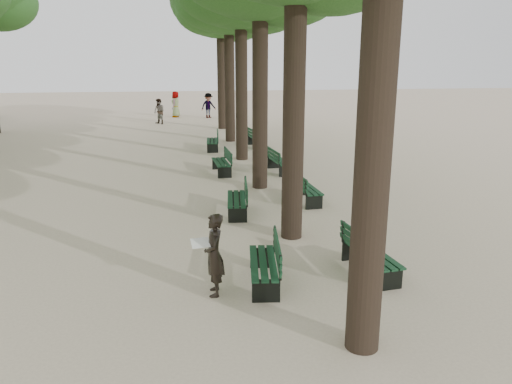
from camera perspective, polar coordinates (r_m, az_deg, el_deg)
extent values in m
plane|color=beige|center=(9.67, -0.84, -11.67)|extent=(120.00, 120.00, 0.00)
cylinder|color=#33261C|center=(7.10, 13.60, 9.79)|extent=(0.52, 0.52, 7.50)
cylinder|color=#33261C|center=(11.87, 4.40, 12.14)|extent=(0.52, 0.52, 7.50)
cylinder|color=#33261C|center=(16.78, 0.47, 13.05)|extent=(0.52, 0.52, 7.50)
cylinder|color=#33261C|center=(21.72, -1.69, 13.52)|extent=(0.52, 0.52, 7.50)
cylinder|color=#33261C|center=(26.69, -3.05, 13.80)|extent=(0.52, 0.52, 7.50)
cylinder|color=#33261C|center=(31.67, -3.98, 14.00)|extent=(0.52, 0.52, 7.50)
cube|color=black|center=(10.01, 0.81, -9.26)|extent=(0.73, 1.85, 0.45)
cube|color=black|center=(9.92, 0.81, -8.08)|extent=(0.75, 1.85, 0.04)
cube|color=black|center=(9.84, 2.46, -6.60)|extent=(0.26, 1.79, 0.40)
cube|color=black|center=(14.33, -2.25, -1.65)|extent=(0.70, 1.84, 0.45)
cube|color=black|center=(14.27, -2.26, -0.78)|extent=(0.72, 1.84, 0.04)
cube|color=black|center=(14.20, -1.14, 0.28)|extent=(0.22, 1.80, 0.40)
cube|color=black|center=(19.38, -4.01, 2.78)|extent=(0.64, 1.83, 0.45)
cube|color=black|center=(19.34, -4.02, 3.43)|extent=(0.66, 1.83, 0.04)
cube|color=black|center=(19.32, -3.22, 4.25)|extent=(0.16, 1.80, 0.40)
cube|color=black|center=(24.44, -5.03, 5.34)|extent=(0.64, 1.83, 0.45)
cube|color=black|center=(24.40, -5.05, 5.86)|extent=(0.66, 1.83, 0.04)
cube|color=black|center=(24.36, -4.40, 6.50)|extent=(0.16, 1.80, 0.40)
cube|color=black|center=(10.72, 13.02, -7.96)|extent=(0.75, 1.85, 0.45)
cube|color=black|center=(10.64, 13.09, -6.85)|extent=(0.77, 1.85, 0.04)
cube|color=black|center=(10.41, 11.82, -5.66)|extent=(0.27, 1.79, 0.40)
cube|color=black|center=(15.58, 5.81, -0.34)|extent=(0.63, 1.83, 0.45)
cube|color=black|center=(15.52, 5.83, 0.46)|extent=(0.65, 1.83, 0.04)
cube|color=black|center=(15.37, 4.86, 1.38)|extent=(0.15, 1.80, 0.40)
cube|color=black|center=(19.56, 2.76, 2.91)|extent=(0.70, 1.84, 0.45)
cube|color=black|center=(19.51, 2.77, 3.56)|extent=(0.72, 1.85, 0.04)
cube|color=black|center=(19.38, 1.99, 4.30)|extent=(0.23, 1.79, 0.40)
cube|color=black|center=(25.13, 0.16, 5.66)|extent=(0.75, 1.85, 0.45)
cube|color=black|center=(25.09, 0.16, 6.17)|extent=(0.77, 1.85, 0.04)
cube|color=black|center=(24.97, -0.46, 6.75)|extent=(0.27, 1.79, 0.40)
imported|color=black|center=(9.41, -4.80, -7.18)|extent=(0.33, 0.64, 1.59)
cube|color=white|center=(9.31, -6.37, -5.80)|extent=(0.37, 0.29, 0.12)
imported|color=#262628|center=(37.67, -5.46, 9.81)|extent=(1.22, 0.84, 1.82)
imported|color=#262628|center=(34.56, -11.00, 9.03)|extent=(0.82, 0.82, 1.69)
imported|color=#262628|center=(38.46, -9.15, 9.87)|extent=(0.68, 1.01, 1.92)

